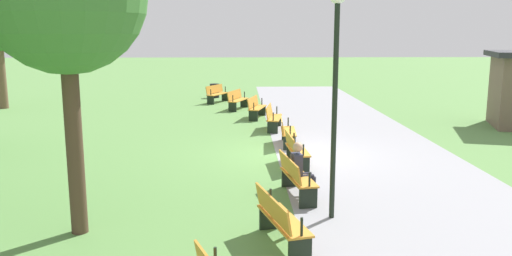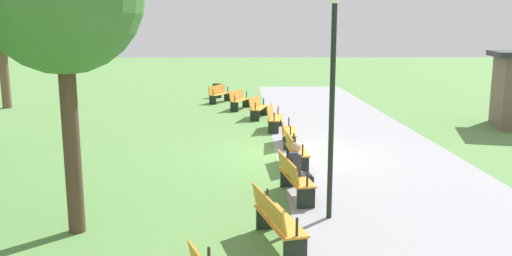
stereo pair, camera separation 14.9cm
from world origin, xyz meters
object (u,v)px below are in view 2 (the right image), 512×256
object	(u,v)px
bench_0	(219,93)
bench_7	(276,219)
trash_bin	(217,91)
bench_4	(287,131)
person_seated	(299,167)
bench_5	(295,149)
bench_1	(239,99)
bench_2	(258,107)
bench_6	(294,176)
lamp_post	(333,62)
tree_2	(0,22)
bench_3	(274,117)

from	to	relation	value
bench_0	bench_7	bearing A→B (deg)	32.58
bench_7	trash_bin	world-z (taller)	bench_7
bench_4	person_seated	xyz separation A→B (m)	(5.15, -0.15, 0.17)
bench_5	bench_7	xyz separation A→B (m)	(5.21, -0.81, 0.00)
bench_4	trash_bin	world-z (taller)	bench_4
bench_1	bench_2	xyz separation A→B (m)	(2.51, 0.80, 0.00)
bench_7	trash_bin	size ratio (longest dim) A/B	2.23
bench_1	bench_6	xyz separation A→B (m)	(12.98, 1.34, 0.00)
lamp_post	person_seated	bearing A→B (deg)	-162.22
bench_0	bench_5	world-z (taller)	same
tree_2	bench_5	bearing A→B (deg)	48.91
bench_1	tree_2	size ratio (longest dim) A/B	0.31
bench_6	trash_bin	world-z (taller)	bench_6
person_seated	bench_7	bearing A→B (deg)	-22.76
bench_0	tree_2	world-z (taller)	tree_2
bench_1	bench_6	size ratio (longest dim) A/B	1.00
person_seated	bench_2	bearing A→B (deg)	174.78
bench_5	trash_bin	size ratio (longest dim) A/B	2.18
bench_2	bench_5	size ratio (longest dim) A/B	1.03
bench_5	bench_6	size ratio (longest dim) A/B	0.98
bench_7	lamp_post	size ratio (longest dim) A/B	0.39
tree_2	bench_4	bearing A→B (deg)	56.42
bench_0	bench_5	size ratio (longest dim) A/B	1.01
bench_1	trash_bin	size ratio (longest dim) A/B	2.23
lamp_post	bench_1	bearing A→B (deg)	-172.36
bench_0	bench_6	world-z (taller)	same
bench_6	trash_bin	size ratio (longest dim) A/B	2.22
bench_1	trash_bin	world-z (taller)	bench_1
bench_5	person_seated	xyz separation A→B (m)	(2.51, -0.15, 0.17)
bench_2	bench_7	xyz separation A→B (m)	(13.05, 0.00, 0.00)
bench_2	bench_7	distance (m)	13.05
person_seated	lamp_post	distance (m)	2.78
bench_6	tree_2	xyz separation A→B (m)	(-13.68, -12.40, 3.56)
bench_1	bench_7	world-z (taller)	same
bench_5	bench_7	size ratio (longest dim) A/B	0.97
bench_4	bench_5	size ratio (longest dim) A/B	1.00
bench_0	bench_1	distance (m)	2.64
bench_1	person_seated	bearing A→B (deg)	27.25
bench_3	tree_2	world-z (taller)	tree_2
bench_5	bench_1	bearing A→B (deg)	-174.12
bench_4	trash_bin	xyz separation A→B (m)	(-12.16, -2.88, -0.09)
lamp_post	trash_bin	size ratio (longest dim) A/B	5.71
bench_3	bench_7	world-z (taller)	same
bench_4	bench_0	bearing A→B (deg)	-162.29
bench_1	bench_5	bearing A→B (deg)	29.60
person_seated	lamp_post	bearing A→B (deg)	8.88
bench_1	bench_5	world-z (taller)	same
bench_1	bench_2	bearing A→B (deg)	38.45
bench_3	tree_2	bearing A→B (deg)	-106.13
trash_bin	bench_6	bearing A→B (deg)	8.53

